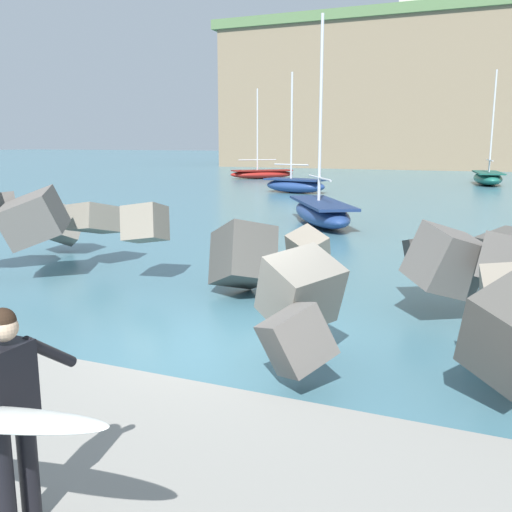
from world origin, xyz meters
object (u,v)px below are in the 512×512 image
(boat_near_centre, at_px, (262,173))
(boat_mid_centre, at_px, (295,185))
(boat_near_right, at_px, (488,177))
(station_building_east, at_px, (429,10))
(surfer_with_board, at_px, (2,412))
(boat_mid_right, at_px, (321,211))

(boat_near_centre, distance_m, boat_mid_centre, 14.82)
(boat_near_right, relative_size, station_building_east, 1.09)
(surfer_with_board, bearing_deg, boat_near_centre, 110.53)
(boat_near_right, xyz_separation_m, station_building_east, (-10.24, 40.23, 20.74))
(station_building_east, bearing_deg, surfer_with_board, -84.44)
(surfer_with_board, distance_m, boat_mid_right, 18.97)
(boat_near_right, bearing_deg, station_building_east, 104.28)
(boat_mid_centre, bearing_deg, boat_mid_right, -66.46)
(boat_near_centre, bearing_deg, surfer_with_board, -69.47)
(surfer_with_board, height_order, boat_mid_centre, boat_mid_centre)
(boat_near_right, xyz_separation_m, boat_mid_centre, (-11.09, -12.52, -0.02))
(boat_near_centre, height_order, boat_near_right, boat_near_right)
(boat_mid_centre, relative_size, boat_mid_right, 0.94)
(boat_near_right, xyz_separation_m, boat_mid_right, (-5.31, -25.77, -0.02))
(boat_near_centre, relative_size, boat_near_right, 0.92)
(boat_near_centre, relative_size, boat_mid_right, 0.98)
(boat_near_right, distance_m, boat_mid_centre, 16.72)
(station_building_east, bearing_deg, boat_near_right, -75.72)
(boat_mid_centre, relative_size, station_building_east, 0.97)
(boat_mid_right, bearing_deg, boat_mid_centre, 113.54)
(station_building_east, bearing_deg, boat_mid_centre, -90.92)
(boat_near_right, bearing_deg, boat_mid_centre, -131.53)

